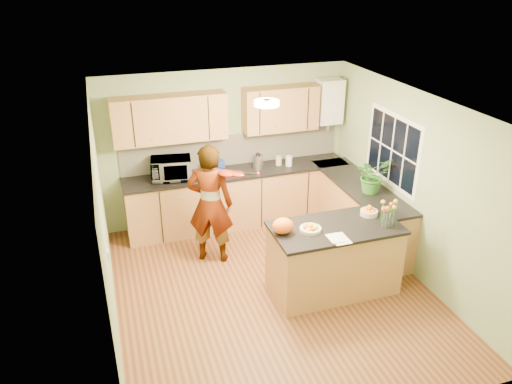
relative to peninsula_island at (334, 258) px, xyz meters
name	(u,v)px	position (x,y,z in m)	size (l,w,h in m)	color
floor	(272,290)	(-0.77, 0.20, -0.47)	(4.50, 4.50, 0.00)	brown
ceiling	(275,106)	(-0.77, 0.20, 2.03)	(4.00, 4.50, 0.02)	white
wall_back	(227,147)	(-0.77, 2.45, 0.78)	(4.00, 0.02, 2.50)	#92AE7C
wall_front	(365,321)	(-0.77, -2.05, 0.78)	(4.00, 0.02, 2.50)	#92AE7C
wall_left	(105,231)	(-2.77, 0.20, 0.78)	(0.02, 4.50, 2.50)	#92AE7C
wall_right	(414,185)	(1.23, 0.20, 0.78)	(0.02, 4.50, 2.50)	#92AE7C
back_counter	(238,197)	(-0.67, 2.15, 0.00)	(3.64, 0.62, 0.94)	#AD7B45
right_counter	(359,213)	(0.93, 1.05, 0.00)	(0.62, 2.24, 0.94)	#AD7B45
splashback	(233,149)	(-0.67, 2.43, 0.73)	(3.60, 0.02, 0.52)	beige
upper_cabinets	(217,114)	(-0.94, 2.28, 1.38)	(3.20, 0.34, 0.70)	#AD7B45
boiler	(329,101)	(0.93, 2.29, 1.43)	(0.40, 0.30, 0.86)	white
window_right	(392,150)	(1.23, 0.80, 1.08)	(0.01, 1.30, 1.05)	white
light_switch	(108,254)	(-2.75, -0.40, 0.83)	(0.02, 0.09, 0.09)	white
ceiling_lamp	(267,103)	(-0.77, 0.50, 1.99)	(0.30, 0.30, 0.07)	#FFEABF
peninsula_island	(334,258)	(0.00, 0.00, 0.00)	(1.64, 0.84, 0.94)	#AD7B45
fruit_dish	(311,228)	(-0.35, 0.00, 0.51)	(0.27, 0.27, 0.09)	beige
orange_bowl	(369,211)	(0.55, 0.15, 0.52)	(0.23, 0.23, 0.13)	beige
flower_vase	(388,205)	(0.60, -0.18, 0.76)	(0.24, 0.24, 0.44)	silver
orange_bag	(283,226)	(-0.70, 0.05, 0.57)	(0.26, 0.22, 0.20)	#FC6014
papers	(340,239)	(-0.10, -0.30, 0.47)	(0.21, 0.28, 0.01)	white
violinist	(210,204)	(-1.34, 1.21, 0.41)	(0.64, 0.42, 1.77)	#ECB890
violin	(227,173)	(-1.14, 0.99, 0.94)	(0.59, 0.23, 0.12)	#520D05
microwave	(171,169)	(-1.72, 2.14, 0.63)	(0.60, 0.41, 0.33)	white
blue_box	(214,166)	(-1.05, 2.18, 0.57)	(0.26, 0.19, 0.21)	navy
kettle	(258,161)	(-0.34, 2.14, 0.59)	(0.16, 0.16, 0.31)	silver
jar_cream	(279,161)	(0.03, 2.17, 0.54)	(0.10, 0.10, 0.15)	beige
jar_white	(289,161)	(0.18, 2.09, 0.55)	(0.11, 0.11, 0.16)	white
potted_plant	(372,175)	(0.93, 0.78, 0.73)	(0.48, 0.41, 0.53)	#327326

